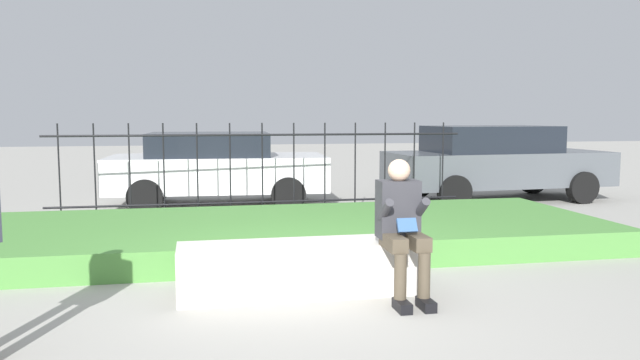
# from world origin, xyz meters

# --- Properties ---
(ground_plane) EXTENTS (60.00, 60.00, 0.00)m
(ground_plane) POSITION_xyz_m (0.00, 0.00, 0.00)
(ground_plane) COLOR #9E9B93
(stone_bench) EXTENTS (2.35, 0.58, 0.50)m
(stone_bench) POSITION_xyz_m (-0.05, 0.00, 0.22)
(stone_bench) COLOR beige
(stone_bench) RESTS_ON ground_plane
(person_seated_reader) EXTENTS (0.42, 0.73, 1.30)m
(person_seated_reader) POSITION_xyz_m (0.82, -0.33, 0.72)
(person_seated_reader) COLOR black
(person_seated_reader) RESTS_ON ground_plane
(grass_berm) EXTENTS (8.59, 3.10, 0.32)m
(grass_berm) POSITION_xyz_m (0.00, 2.25, 0.16)
(grass_berm) COLOR #4C893D
(grass_berm) RESTS_ON ground_plane
(iron_fence) EXTENTS (6.59, 0.03, 1.58)m
(iron_fence) POSITION_xyz_m (-0.00, 4.11, 0.82)
(iron_fence) COLOR black
(iron_fence) RESTS_ON ground_plane
(car_parked_center) EXTENTS (4.06, 2.13, 1.37)m
(car_parked_center) POSITION_xyz_m (-0.67, 6.03, 0.73)
(car_parked_center) COLOR silver
(car_parked_center) RESTS_ON ground_plane
(car_parked_right) EXTENTS (4.48, 2.06, 1.49)m
(car_parked_right) POSITION_xyz_m (4.81, 5.68, 0.78)
(car_parked_right) COLOR #4C5156
(car_parked_right) RESTS_ON ground_plane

